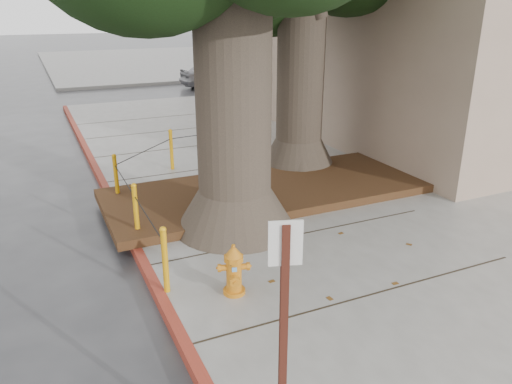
{
  "coord_description": "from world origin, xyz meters",
  "views": [
    {
      "loc": [
        -3.21,
        -4.52,
        3.73
      ],
      "look_at": [
        -0.31,
        1.82,
        1.1
      ],
      "focal_mm": 35.0,
      "sensor_mm": 36.0,
      "label": 1
    }
  ],
  "objects_px": {
    "car_silver": "(219,73)",
    "car_red": "(303,66)",
    "fire_hydrant": "(234,270)",
    "signpost": "(283,350)"
  },
  "relations": [
    {
      "from": "fire_hydrant",
      "to": "car_red",
      "type": "relative_size",
      "value": 0.19
    },
    {
      "from": "car_silver",
      "to": "car_red",
      "type": "distance_m",
      "value": 5.22
    },
    {
      "from": "car_red",
      "to": "car_silver",
      "type": "bearing_deg",
      "value": 100.56
    },
    {
      "from": "car_silver",
      "to": "fire_hydrant",
      "type": "bearing_deg",
      "value": 157.53
    },
    {
      "from": "fire_hydrant",
      "to": "signpost",
      "type": "distance_m",
      "value": 3.01
    },
    {
      "from": "fire_hydrant",
      "to": "car_silver",
      "type": "bearing_deg",
      "value": 87.42
    },
    {
      "from": "fire_hydrant",
      "to": "car_red",
      "type": "height_order",
      "value": "car_red"
    },
    {
      "from": "fire_hydrant",
      "to": "car_red",
      "type": "distance_m",
      "value": 21.78
    },
    {
      "from": "fire_hydrant",
      "to": "signpost",
      "type": "bearing_deg",
      "value": -87.5
    },
    {
      "from": "fire_hydrant",
      "to": "signpost",
      "type": "relative_size",
      "value": 0.31
    }
  ]
}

